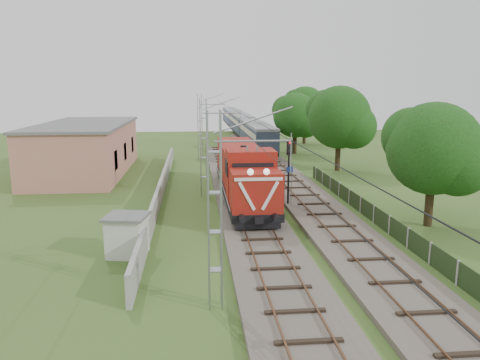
{
  "coord_description": "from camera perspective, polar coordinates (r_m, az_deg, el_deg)",
  "views": [
    {
      "loc": [
        -3.76,
        -25.8,
        8.83
      ],
      "look_at": [
        -0.48,
        7.42,
        2.2
      ],
      "focal_mm": 35.0,
      "sensor_mm": 36.0,
      "label": 1
    }
  ],
  "objects": [
    {
      "name": "signal_post",
      "position": [
        34.51,
        6.0,
        2.35
      ],
      "size": [
        0.54,
        0.44,
        5.15
      ],
      "color": "black",
      "rests_on": "ground"
    },
    {
      "name": "coach_rake",
      "position": [
        87.41,
        0.13,
        7.02
      ],
      "size": [
        2.87,
        64.03,
        3.32
      ],
      "color": "black",
      "rests_on": "ground"
    },
    {
      "name": "track_side",
      "position": [
        47.42,
        5.1,
        0.68
      ],
      "size": [
        4.2,
        80.0,
        0.45
      ],
      "color": "#6B6054",
      "rests_on": "ground"
    },
    {
      "name": "ground",
      "position": [
        27.53,
        2.53,
        -7.49
      ],
      "size": [
        140.0,
        140.0,
        0.0
      ],
      "primitive_type": "plane",
      "color": "#3A5520",
      "rests_on": "ground"
    },
    {
      "name": "catenary",
      "position": [
        38.11,
        -4.39,
        3.99
      ],
      "size": [
        3.31,
        70.0,
        8.0
      ],
      "color": "gray",
      "rests_on": "ground"
    },
    {
      "name": "tree_c",
      "position": [
        63.51,
        6.83,
        7.78
      ],
      "size": [
        6.3,
        6.0,
        8.16
      ],
      "color": "#362816",
      "rests_on": "ground"
    },
    {
      "name": "station_building",
      "position": [
        51.43,
        -18.26,
        3.75
      ],
      "size": [
        8.4,
        20.4,
        5.22
      ],
      "color": "tan",
      "rests_on": "ground"
    },
    {
      "name": "tree_a",
      "position": [
        31.92,
        22.65,
        3.43
      ],
      "size": [
        6.15,
        5.86,
        7.98
      ],
      "color": "#362816",
      "rests_on": "ground"
    },
    {
      "name": "tree_d",
      "position": [
        75.14,
        7.99,
        8.67
      ],
      "size": [
        6.94,
        6.61,
        9.0
      ],
      "color": "#362816",
      "rests_on": "ground"
    },
    {
      "name": "fence",
      "position": [
        32.18,
        16.04,
        -4.04
      ],
      "size": [
        0.12,
        32.0,
        1.2
      ],
      "color": "black",
      "rests_on": "ground"
    },
    {
      "name": "track_main",
      "position": [
        34.13,
        0.87,
        -3.45
      ],
      "size": [
        4.2,
        70.0,
        0.45
      ],
      "color": "#6B6054",
      "rests_on": "ground"
    },
    {
      "name": "tree_b",
      "position": [
        50.95,
        12.11,
        7.4
      ],
      "size": [
        6.97,
        6.64,
        9.04
      ],
      "color": "#362816",
      "rests_on": "ground"
    },
    {
      "name": "relay_hut",
      "position": [
        25.74,
        -13.6,
        -6.54
      ],
      "size": [
        2.49,
        2.49,
        2.21
      ],
      "color": "beige",
      "rests_on": "ground"
    },
    {
      "name": "boundary_wall",
      "position": [
        38.75,
        -9.57,
        -0.96
      ],
      "size": [
        0.25,
        40.0,
        1.5
      ],
      "primitive_type": "cube",
      "color": "#9E9E99",
      "rests_on": "ground"
    },
    {
      "name": "locomotive",
      "position": [
        36.6,
        0.34,
        1.07
      ],
      "size": [
        3.21,
        18.35,
        4.66
      ],
      "color": "black",
      "rests_on": "ground"
    }
  ]
}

